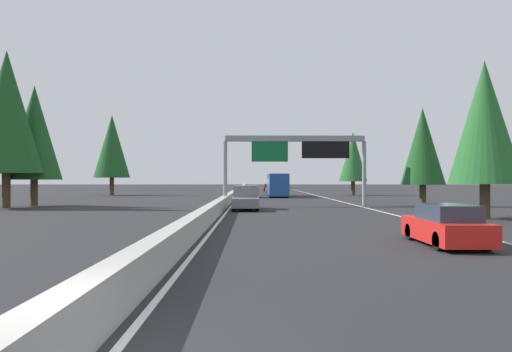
# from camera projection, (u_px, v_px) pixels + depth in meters

# --- Properties ---
(ground_plane) EXTENTS (320.00, 320.00, 0.00)m
(ground_plane) POSITION_uv_depth(u_px,v_px,m) (237.00, 196.00, 65.83)
(ground_plane) COLOR #262628
(median_barrier) EXTENTS (180.00, 0.56, 0.90)m
(median_barrier) POSITION_uv_depth(u_px,v_px,m) (239.00, 190.00, 85.83)
(median_barrier) COLOR #ADAAA3
(median_barrier) RESTS_ON ground
(shoulder_stripe_right) EXTENTS (160.00, 0.16, 0.01)m
(shoulder_stripe_right) POSITION_uv_depth(u_px,v_px,m) (311.00, 194.00, 75.92)
(shoulder_stripe_right) COLOR silver
(shoulder_stripe_right) RESTS_ON ground
(shoulder_stripe_median) EXTENTS (160.00, 0.16, 0.01)m
(shoulder_stripe_median) POSITION_uv_depth(u_px,v_px,m) (241.00, 194.00, 75.84)
(shoulder_stripe_median) COLOR silver
(shoulder_stripe_median) RESTS_ON ground
(sign_gantry_overhead) EXTENTS (0.50, 12.68, 6.22)m
(sign_gantry_overhead) POSITION_uv_depth(u_px,v_px,m) (297.00, 150.00, 41.91)
(sign_gantry_overhead) COLOR gray
(sign_gantry_overhead) RESTS_ON ground
(sedan_mid_right) EXTENTS (4.40, 1.80, 1.47)m
(sedan_mid_right) POSITION_uv_depth(u_px,v_px,m) (446.00, 226.00, 16.99)
(sedan_mid_right) COLOR red
(sedan_mid_right) RESTS_ON ground
(pickup_distant_b) EXTENTS (5.60, 2.00, 1.86)m
(pickup_distant_b) POSITION_uv_depth(u_px,v_px,m) (246.00, 198.00, 37.19)
(pickup_distant_b) COLOR slate
(pickup_distant_b) RESTS_ON ground
(sedan_far_center) EXTENTS (4.40, 1.80, 1.47)m
(sedan_far_center) POSITION_uv_depth(u_px,v_px,m) (271.00, 189.00, 80.83)
(sedan_far_center) COLOR slate
(sedan_far_center) RESTS_ON ground
(box_truck_mid_center) EXTENTS (8.50, 2.40, 2.95)m
(box_truck_mid_center) POSITION_uv_depth(u_px,v_px,m) (278.00, 182.00, 129.46)
(box_truck_mid_center) COLOR gold
(box_truck_mid_center) RESTS_ON ground
(minivan_near_right) EXTENTS (5.00, 1.95, 1.69)m
(minivan_near_right) POSITION_uv_depth(u_px,v_px,m) (280.00, 185.00, 118.38)
(minivan_near_right) COLOR silver
(minivan_near_right) RESTS_ON ground
(sedan_mid_left) EXTENTS (4.40, 1.80, 1.47)m
(sedan_mid_left) POSITION_uv_depth(u_px,v_px,m) (268.00, 188.00, 95.12)
(sedan_mid_left) COLOR maroon
(sedan_mid_left) RESTS_ON ground
(bus_near_center) EXTENTS (11.50, 2.55, 3.10)m
(bus_near_center) POSITION_uv_depth(u_px,v_px,m) (277.00, 184.00, 65.33)
(bus_near_center) COLOR #1E4793
(bus_near_center) RESTS_ON ground
(sedan_distant_a) EXTENTS (4.40, 1.80, 1.47)m
(sedan_distant_a) POSITION_uv_depth(u_px,v_px,m) (251.00, 192.00, 61.77)
(sedan_distant_a) COLOR black
(sedan_distant_a) RESTS_ON ground
(conifer_right_foreground) EXTENTS (4.18, 4.18, 9.50)m
(conifer_right_foreground) POSITION_uv_depth(u_px,v_px,m) (485.00, 122.00, 28.33)
(conifer_right_foreground) COLOR #4C3823
(conifer_right_foreground) RESTS_ON ground
(conifer_right_near) EXTENTS (3.81, 3.81, 8.66)m
(conifer_right_near) POSITION_uv_depth(u_px,v_px,m) (423.00, 146.00, 41.63)
(conifer_right_near) COLOR #4C3823
(conifer_right_near) RESTS_ON ground
(conifer_right_mid) EXTENTS (4.15, 4.15, 9.42)m
(conifer_right_mid) POSITION_uv_depth(u_px,v_px,m) (353.00, 157.00, 70.31)
(conifer_right_mid) COLOR #4C3823
(conifer_right_mid) RESTS_ON ground
(conifer_left_foreground) EXTENTS (5.75, 5.75, 13.06)m
(conifer_left_foreground) POSITION_uv_depth(u_px,v_px,m) (6.00, 112.00, 39.17)
(conifer_left_foreground) COLOR #4C3823
(conifer_left_foreground) RESTS_ON ground
(conifer_left_near) EXTENTS (4.68, 4.68, 10.63)m
(conifer_left_near) POSITION_uv_depth(u_px,v_px,m) (34.00, 133.00, 41.66)
(conifer_left_near) COLOR #4C3823
(conifer_left_near) RESTS_ON ground
(conifer_left_mid) EXTENTS (5.26, 5.26, 11.97)m
(conifer_left_mid) POSITION_uv_depth(u_px,v_px,m) (112.00, 146.00, 70.30)
(conifer_left_mid) COLOR #4C3823
(conifer_left_mid) RESTS_ON ground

